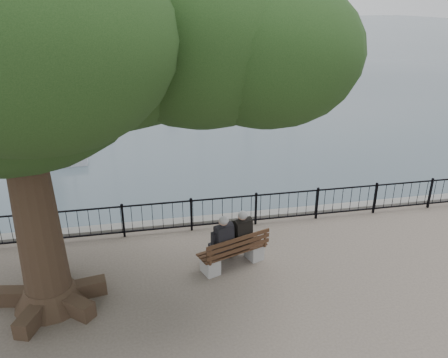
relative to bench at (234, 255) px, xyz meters
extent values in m
cube|color=slate|center=(0.16, 2.63, -0.84)|extent=(200.00, 0.40, 1.20)
plane|color=#2E3F48|center=(0.16, 102.63, -1.34)|extent=(260.00, 260.00, 0.00)
cube|color=black|center=(0.16, 2.13, 0.64)|extent=(22.00, 0.04, 0.04)
cube|color=black|center=(0.16, 2.13, -0.19)|extent=(22.00, 0.04, 0.04)
cube|color=gray|center=(-0.65, -0.19, -0.13)|extent=(0.50, 0.56, 0.43)
cube|color=gray|center=(0.62, 0.27, -0.13)|extent=(0.50, 0.56, 0.43)
cube|color=#341F12|center=(-0.01, 0.04, 0.12)|extent=(1.93, 1.12, 0.04)
cube|color=#341F12|center=(0.08, -0.22, 0.43)|extent=(1.77, 0.67, 0.42)
cube|color=black|center=(-0.32, -0.06, 0.25)|extent=(0.46, 0.42, 0.25)
cube|color=black|center=(-0.29, -0.17, 0.64)|extent=(0.51, 0.39, 0.62)
sphere|color=tan|center=(-0.30, -0.13, 1.08)|extent=(0.24, 0.24, 0.24)
ellipsoid|color=gray|center=(-0.29, -0.15, 1.11)|extent=(0.25, 0.25, 0.21)
cube|color=black|center=(-0.43, 0.22, -0.11)|extent=(0.47, 0.54, 0.47)
cube|color=black|center=(0.20, 0.13, 0.25)|extent=(0.46, 0.42, 0.25)
cube|color=black|center=(0.24, 0.02, 0.64)|extent=(0.51, 0.39, 0.62)
sphere|color=tan|center=(0.23, 0.06, 1.08)|extent=(0.24, 0.24, 0.24)
ellipsoid|color=gray|center=(0.24, 0.04, 1.11)|extent=(0.25, 0.25, 0.21)
cube|color=black|center=(0.10, 0.41, -0.11)|extent=(0.47, 0.54, 0.47)
cone|color=black|center=(-4.45, -0.66, -0.11)|extent=(1.62, 1.62, 0.48)
cone|color=black|center=(-4.45, -0.66, 2.52)|extent=(1.05, 1.05, 5.73)
ellipsoid|color=#193212|center=(-4.45, -0.66, 5.19)|extent=(5.53, 5.53, 4.32)
ellipsoid|color=#193212|center=(-2.64, -0.28, 5.57)|extent=(4.96, 4.96, 3.87)
ellipsoid|color=#193212|center=(-0.82, -0.57, 5.38)|extent=(4.39, 4.39, 3.42)
ellipsoid|color=#193212|center=(0.42, -0.95, 5.19)|extent=(3.82, 3.82, 2.98)
ellipsoid|color=#193212|center=(-3.59, -2.28, 5.57)|extent=(4.39, 4.39, 3.42)
ellipsoid|color=#193212|center=(-1.87, 0.68, 5.95)|extent=(4.20, 4.20, 3.27)
cube|color=slate|center=(-17.84, 61.63, -0.74)|extent=(9.24, 9.24, 1.40)
cube|color=slate|center=(2.16, 49.63, -0.74)|extent=(5.89, 5.89, 1.40)
cube|color=gray|center=(2.16, 49.63, 1.72)|extent=(2.16, 2.55, 3.93)
cube|color=slate|center=(2.16, 49.63, 3.83)|extent=(2.55, 2.94, 0.30)
cube|color=gray|center=(2.16, 49.92, 4.67)|extent=(1.28, 2.16, 1.37)
cube|color=gray|center=(2.16, 48.94, 5.35)|extent=(1.47, 0.98, 1.57)
cube|color=silver|center=(-5.89, 14.16, -1.24)|extent=(2.22, 6.13, 0.67)
cube|color=silver|center=(-5.89, 14.16, -0.74)|extent=(1.45, 2.55, 0.50)
cylinder|color=silver|center=(-5.89, 13.83, 4.37)|extent=(0.13, 0.13, 10.64)
cube|color=silver|center=(-4.08, 19.37, -1.24)|extent=(2.80, 4.98, 0.53)
cube|color=silver|center=(-4.08, 19.37, -0.74)|extent=(1.55, 2.17, 0.40)
cylinder|color=silver|center=(-4.08, 19.11, 3.48)|extent=(0.11, 0.11, 8.84)
cube|color=silver|center=(5.90, 22.33, -1.24)|extent=(2.79, 5.37, 0.57)
cube|color=silver|center=(5.90, 22.33, -0.74)|extent=(1.59, 2.31, 0.43)
cylinder|color=silver|center=(5.90, 22.04, 4.04)|extent=(0.11, 0.11, 9.96)
cube|color=silver|center=(11.37, 27.15, -1.24)|extent=(2.69, 5.70, 0.61)
cube|color=silver|center=(11.37, 27.15, -0.74)|extent=(1.58, 2.43, 0.46)
cylinder|color=silver|center=(11.37, 26.85, 3.44)|extent=(0.12, 0.12, 8.77)
cube|color=silver|center=(3.43, 29.96, -1.24)|extent=(2.57, 5.99, 0.64)
cube|color=silver|center=(3.43, 29.96, -0.74)|extent=(1.57, 2.53, 0.48)
cylinder|color=silver|center=(3.43, 29.64, 4.22)|extent=(0.13, 0.13, 10.33)
cube|color=silver|center=(10.78, 38.61, -1.24)|extent=(3.21, 6.24, 0.67)
cube|color=silver|center=(10.78, 38.61, -0.74)|extent=(1.83, 2.69, 0.50)
cylinder|color=silver|center=(10.78, 38.27, 4.57)|extent=(0.13, 0.13, 11.03)
cube|color=silver|center=(-2.46, 38.12, -1.24)|extent=(3.48, 5.89, 0.63)
cube|color=silver|center=(-2.46, 38.12, -0.74)|extent=(1.90, 2.58, 0.47)
cylinder|color=silver|center=(-2.46, 37.80, 5.23)|extent=(0.13, 0.13, 12.35)
cube|color=silver|center=(9.97, 38.01, -1.24)|extent=(2.76, 5.08, 0.54)
cube|color=silver|center=(9.97, 38.01, -0.74)|extent=(1.55, 2.20, 0.41)
cylinder|color=silver|center=(9.97, 37.74, 4.00)|extent=(0.11, 0.11, 9.88)
cube|color=#534B43|center=(25.16, 79.63, -0.84)|extent=(30.00, 8.00, 1.20)
cylinder|color=black|center=(20.16, 77.63, 1.66)|extent=(0.70, 0.70, 4.00)
ellipsoid|color=#193212|center=(20.16, 77.63, 5.66)|extent=(5.20, 5.20, 4.16)
cylinder|color=black|center=(26.16, 79.63, 1.66)|extent=(0.70, 0.70, 4.00)
ellipsoid|color=#193212|center=(26.16, 79.63, 5.66)|extent=(5.20, 5.20, 4.16)
cylinder|color=black|center=(32.16, 78.63, 1.66)|extent=(0.70, 0.70, 4.00)
ellipsoid|color=#193212|center=(32.16, 78.63, 5.66)|extent=(5.20, 5.20, 4.16)
camera|label=1|loc=(-2.14, -9.51, 6.16)|focal=35.00mm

